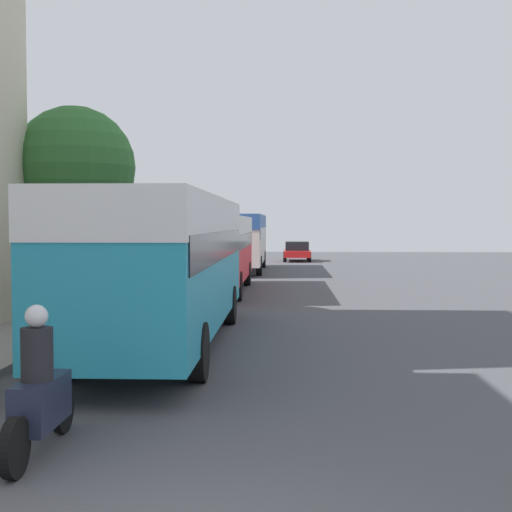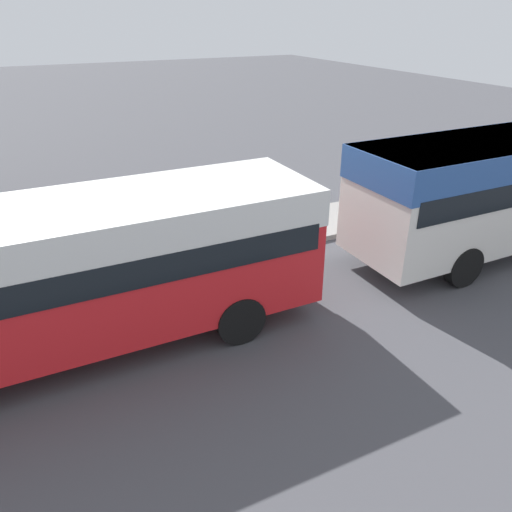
% 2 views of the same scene
% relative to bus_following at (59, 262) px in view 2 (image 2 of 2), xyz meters
% --- Properties ---
extents(bus_following, '(2.60, 9.62, 2.89)m').
position_rel_bus_following_xyz_m(bus_following, '(0.00, 0.00, 0.00)').
color(bus_following, red).
rests_on(bus_following, ground_plane).
extents(pedestrian_walking_away, '(0.33, 0.33, 1.63)m').
position_rel_bus_following_xyz_m(pedestrian_walking_away, '(-3.94, 9.81, -0.90)').
color(pedestrian_walking_away, '#232838').
rests_on(pedestrian_walking_away, sidewalk).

